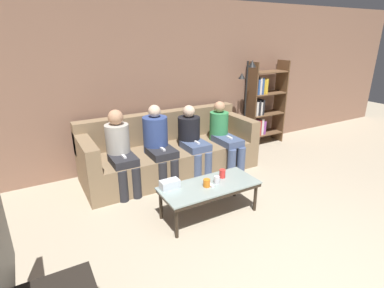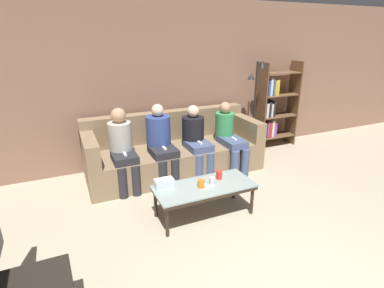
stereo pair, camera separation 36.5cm
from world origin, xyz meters
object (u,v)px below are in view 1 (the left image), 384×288
Objects in this scene: tissue_box at (170,184)px; seated_person_mid_left at (158,142)px; standing_lamp at (246,97)px; cup_far_center at (207,183)px; cup_near_right at (217,180)px; seated_person_left_end at (120,149)px; bookshelf at (262,106)px; coffee_table at (209,188)px; cup_near_left at (222,174)px; game_remote at (210,184)px; seated_person_mid_right at (192,138)px; seated_person_right_end at (224,134)px; couch at (170,152)px.

tissue_box is 0.19× the size of seated_person_mid_left.
cup_far_center is at bearing -139.43° from standing_lamp.
cup_near_right is 2.29m from standing_lamp.
tissue_box is 1.01m from seated_person_left_end.
cup_far_center is 2.85m from bookshelf.
seated_person_mid_left is at bearing -167.81° from bookshelf.
coffee_table is 1.04× the size of seated_person_mid_left.
bookshelf is 1.42× the size of seated_person_mid_left.
cup_near_left is 0.69× the size of game_remote.
game_remote is 0.14× the size of seated_person_mid_right.
standing_lamp is 1.54× the size of seated_person_right_end.
standing_lamp is (1.49, 1.42, 0.56)m from cup_near_left.
seated_person_mid_left is (-0.28, -0.21, 0.29)m from couch.
bookshelf is 1.42m from seated_person_right_end.
tissue_box is 1.03m from seated_person_mid_left.
bookshelf reaches higher than tissue_box.
seated_person_left_end reaches higher than tissue_box.
cup_near_right is at bearing -128.56° from seated_person_right_end.
couch is 0.91m from seated_person_right_end.
seated_person_left_end is at bearing -179.17° from seated_person_mid_left.
seated_person_mid_right is at bearing -1.33° from seated_person_mid_left.
seated_person_mid_left reaches higher than couch.
standing_lamp is (-0.51, -0.14, 0.24)m from bookshelf.
game_remote is at bearing -19.72° from tissue_box.
seated_person_mid_right is at bearing -163.66° from standing_lamp.
couch is 2.38× the size of seated_person_left_end.
cup_far_center is at bearing -132.73° from seated_person_right_end.
game_remote is (0.00, 0.00, 0.05)m from coffee_table.
cup_far_center is 0.09× the size of seated_person_mid_right.
game_remote is at bearing -138.94° from standing_lamp.
seated_person_right_end is (1.01, 1.09, 0.12)m from cup_far_center.
cup_near_right is 0.56m from tissue_box.
cup_far_center is 1.49m from seated_person_right_end.
couch is at bearing 84.68° from game_remote.
cup_near_left is 0.26m from game_remote.
game_remote is 1.16m from seated_person_mid_left.
cup_near_left is 0.16m from cup_near_right.
coffee_table is 0.72× the size of standing_lamp.
seated_person_left_end reaches higher than cup_near_left.
cup_near_right is 0.08× the size of seated_person_mid_left.
standing_lamp is at bearing 42.78° from cup_near_right.
seated_person_mid_right is (0.16, 1.03, 0.13)m from cup_near_left.
seated_person_right_end is (0.72, 0.99, 0.11)m from cup_near_left.
seated_person_left_end reaches higher than seated_person_right_end.
standing_lamp is (1.73, 1.50, 0.60)m from game_remote.
tissue_box is 0.47m from game_remote.
tissue_box is (-0.68, 0.07, -0.00)m from cup_near_left.
seated_person_left_end is at bearing 179.75° from seated_person_mid_right.
game_remote is (0.44, -0.16, -0.04)m from tissue_box.
tissue_box is (-0.44, 0.16, 0.09)m from coffee_table.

